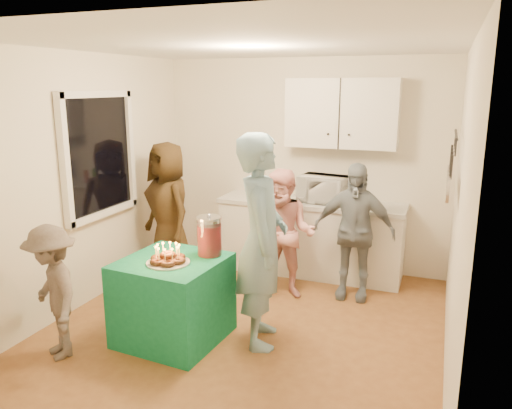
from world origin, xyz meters
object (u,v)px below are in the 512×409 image
(counter, at_px, (310,239))
(child_near_left, at_px, (53,292))
(party_table, at_px, (173,299))
(punch_jar, at_px, (209,237))
(woman_back_center, at_px, (285,234))
(man_birthday, at_px, (262,241))
(woman_back_right, at_px, (354,231))
(microwave, at_px, (324,189))
(woman_back_left, at_px, (169,211))

(counter, height_order, child_near_left, child_near_left)
(child_near_left, bearing_deg, counter, 94.18)
(party_table, bearing_deg, punch_jar, 43.01)
(woman_back_center, bearing_deg, child_near_left, -128.20)
(counter, height_order, man_birthday, man_birthday)
(counter, relative_size, punch_jar, 6.47)
(counter, bearing_deg, punch_jar, -104.48)
(man_birthday, bearing_deg, counter, -17.92)
(counter, xyz_separation_m, child_near_left, (-1.51, -2.69, 0.15))
(party_table, height_order, woman_back_right, woman_back_right)
(man_birthday, bearing_deg, punch_jar, 72.04)
(party_table, height_order, woman_back_center, woman_back_center)
(woman_back_center, relative_size, woman_back_right, 0.95)
(punch_jar, distance_m, man_birthday, 0.50)
(party_table, relative_size, woman_back_right, 0.57)
(microwave, distance_m, woman_back_right, 0.79)
(counter, relative_size, woman_back_center, 1.56)
(woman_back_right, bearing_deg, party_table, -133.10)
(woman_back_left, relative_size, woman_back_right, 1.10)
(woman_back_left, xyz_separation_m, woman_back_center, (1.47, -0.08, -0.11))
(man_birthday, xyz_separation_m, woman_back_center, (-0.11, 1.02, -0.24))
(woman_back_left, relative_size, child_near_left, 1.41)
(microwave, distance_m, man_birthday, 1.82)
(woman_back_left, xyz_separation_m, woman_back_right, (2.17, 0.17, -0.07))
(man_birthday, bearing_deg, party_table, 89.24)
(man_birthday, distance_m, child_near_left, 1.81)
(microwave, relative_size, party_table, 0.67)
(woman_back_left, distance_m, child_near_left, 1.98)
(party_table, relative_size, man_birthday, 0.45)
(woman_back_center, distance_m, woman_back_right, 0.74)
(punch_jar, bearing_deg, microwave, 71.23)
(man_birthday, distance_m, woman_back_right, 1.41)
(woman_back_right, bearing_deg, punch_jar, -131.96)
(woman_back_left, bearing_deg, woman_back_center, 28.84)
(microwave, bearing_deg, counter, -170.96)
(punch_jar, distance_m, child_near_left, 1.39)
(party_table, relative_size, woman_back_center, 0.60)
(child_near_left, bearing_deg, party_table, 72.03)
(woman_back_center, bearing_deg, microwave, 72.54)
(woman_back_left, height_order, child_near_left, woman_back_left)
(child_near_left, bearing_deg, man_birthday, 62.97)
(man_birthday, xyz_separation_m, child_near_left, (-1.54, -0.87, -0.36))
(counter, distance_m, woman_back_center, 0.84)
(party_table, relative_size, punch_jar, 2.50)
(counter, bearing_deg, party_table, -109.46)
(child_near_left, bearing_deg, woman_back_center, 86.51)
(woman_back_center, bearing_deg, punch_jar, -111.83)
(microwave, xyz_separation_m, man_birthday, (-0.12, -1.82, -0.12))
(man_birthday, distance_m, woman_back_center, 1.06)
(man_birthday, xyz_separation_m, woman_back_right, (0.58, 1.27, -0.20))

